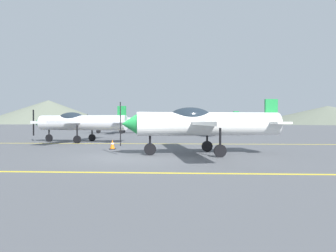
{
  "coord_description": "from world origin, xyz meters",
  "views": [
    {
      "loc": [
        2.6,
        -13.33,
        1.72
      ],
      "look_at": [
        1.24,
        14.0,
        1.2
      ],
      "focal_mm": 30.25,
      "sensor_mm": 36.0,
      "label": 1
    }
  ],
  "objects_px": {
    "airplane_mid": "(79,122)",
    "airplane_back": "(118,122)",
    "airplane_near": "(203,123)",
    "airplane_far": "(207,122)",
    "traffic_cone_front": "(112,144)",
    "car_sedan": "(249,126)"
  },
  "relations": [
    {
      "from": "airplane_back",
      "to": "traffic_cone_front",
      "type": "relative_size",
      "value": 16.13
    },
    {
      "from": "airplane_near",
      "to": "car_sedan",
      "type": "distance_m",
      "value": 30.22
    },
    {
      "from": "airplane_far",
      "to": "traffic_cone_front",
      "type": "distance_m",
      "value": 18.0
    },
    {
      "from": "airplane_far",
      "to": "airplane_near",
      "type": "bearing_deg",
      "value": -95.49
    },
    {
      "from": "airplane_back",
      "to": "car_sedan",
      "type": "xyz_separation_m",
      "value": [
        18.79,
        5.24,
        -0.76
      ]
    },
    {
      "from": "airplane_back",
      "to": "traffic_cone_front",
      "type": "height_order",
      "value": "airplane_back"
    },
    {
      "from": "airplane_mid",
      "to": "traffic_cone_front",
      "type": "bearing_deg",
      "value": -53.11
    },
    {
      "from": "airplane_near",
      "to": "airplane_mid",
      "type": "relative_size",
      "value": 1.0
    },
    {
      "from": "airplane_mid",
      "to": "car_sedan",
      "type": "relative_size",
      "value": 2.05
    },
    {
      "from": "car_sedan",
      "to": "airplane_near",
      "type": "bearing_deg",
      "value": -107.52
    },
    {
      "from": "airplane_far",
      "to": "car_sedan",
      "type": "distance_m",
      "value": 12.35
    },
    {
      "from": "airplane_near",
      "to": "airplane_mid",
      "type": "distance_m",
      "value": 12.09
    },
    {
      "from": "airplane_near",
      "to": "airplane_mid",
      "type": "xyz_separation_m",
      "value": [
        -9.29,
        7.75,
        0.0
      ]
    },
    {
      "from": "airplane_mid",
      "to": "airplane_back",
      "type": "xyz_separation_m",
      "value": [
        -0.41,
        15.83,
        0.0
      ]
    },
    {
      "from": "airplane_far",
      "to": "traffic_cone_front",
      "type": "relative_size",
      "value": 16.07
    },
    {
      "from": "airplane_near",
      "to": "airplane_far",
      "type": "bearing_deg",
      "value": 84.51
    },
    {
      "from": "traffic_cone_front",
      "to": "airplane_near",
      "type": "bearing_deg",
      "value": -24.2
    },
    {
      "from": "airplane_far",
      "to": "airplane_back",
      "type": "relative_size",
      "value": 1.0
    },
    {
      "from": "airplane_far",
      "to": "traffic_cone_front",
      "type": "bearing_deg",
      "value": -113.13
    },
    {
      "from": "airplane_back",
      "to": "traffic_cone_front",
      "type": "distance_m",
      "value": 21.72
    },
    {
      "from": "airplane_back",
      "to": "traffic_cone_front",
      "type": "xyz_separation_m",
      "value": [
        4.46,
        -21.22,
        -1.31
      ]
    },
    {
      "from": "airplane_near",
      "to": "airplane_far",
      "type": "height_order",
      "value": "same"
    }
  ]
}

